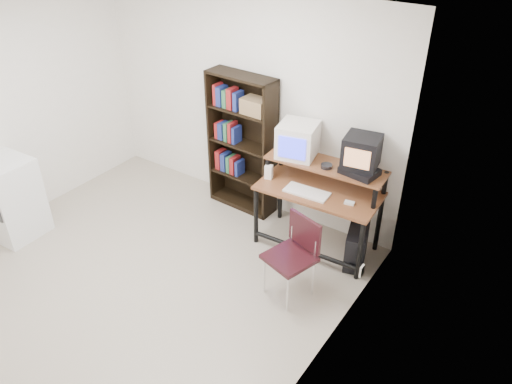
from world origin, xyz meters
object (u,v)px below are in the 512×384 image
Objects in this scene: crt_monitor at (298,140)px; crt_tv at (362,152)px; computer_desk at (320,192)px; school_chair at (295,250)px; pc_tower at (356,246)px; bookshelf at (243,141)px; mini_fridge at (10,199)px.

crt_monitor is 1.20× the size of crt_tv.
computer_desk is 1.59× the size of school_chair.
pc_tower is 1.80m from bookshelf.
computer_desk is 3.45m from mini_fridge.
school_chair is at bearing -35.18° from bookshelf.
bookshelf is at bearing 167.71° from crt_tv.
bookshelf reaches higher than mini_fridge.
crt_monitor is 1.04× the size of pc_tower.
school_chair is 0.49× the size of bookshelf.
school_chair is 1.71m from bookshelf.
crt_tv reaches higher than mini_fridge.
crt_tv is 0.47× the size of school_chair.
crt_tv is 3.90m from mini_fridge.
mini_fridge is (-2.61, -1.86, -0.69)m from crt_monitor.
crt_monitor reaches higher than computer_desk.
school_chair is at bearing -129.95° from pc_tower.
bookshelf is 2.71m from mini_fridge.
crt_tv is 0.87× the size of pc_tower.
pc_tower is (0.49, -0.03, -0.49)m from computer_desk.
computer_desk is 0.70m from pc_tower.
pc_tower is at bearing -6.83° from bookshelf.
school_chair is at bearing -71.94° from crt_monitor.
bookshelf is at bearing 159.33° from crt_monitor.
crt_monitor is 0.56× the size of school_chair.
crt_tv is at bearing 95.62° from school_chair.
computer_desk is 2.94× the size of pc_tower.
crt_tv reaches higher than school_chair.
school_chair is (0.53, -0.90, -0.64)m from crt_monitor.
school_chair is at bearing -110.00° from crt_tv.
computer_desk is at bearing 118.53° from school_chair.
computer_desk reaches higher than pc_tower.
crt_tv is 0.42× the size of mini_fridge.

